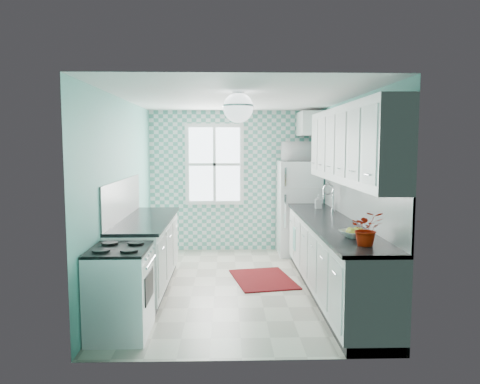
{
  "coord_description": "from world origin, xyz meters",
  "views": [
    {
      "loc": [
        -0.13,
        -6.16,
        1.91
      ],
      "look_at": [
        0.05,
        0.25,
        1.25
      ],
      "focal_mm": 35.0,
      "sensor_mm": 36.0,
      "label": 1
    }
  ],
  "objects_px": {
    "ceiling_light": "(238,107)",
    "fruit_bowl": "(355,234)",
    "potted_plant": "(367,228)",
    "microwave": "(300,151)",
    "sink": "(320,213)",
    "stove": "(120,290)",
    "fridge": "(299,208)"
  },
  "relations": [
    {
      "from": "microwave",
      "to": "stove",
      "type": "bearing_deg",
      "value": 55.53
    },
    {
      "from": "stove",
      "to": "potted_plant",
      "type": "distance_m",
      "value": 2.5
    },
    {
      "from": "potted_plant",
      "to": "sink",
      "type": "bearing_deg",
      "value": 89.9
    },
    {
      "from": "fruit_bowl",
      "to": "sink",
      "type": "bearing_deg",
      "value": 89.88
    },
    {
      "from": "microwave",
      "to": "sink",
      "type": "bearing_deg",
      "value": 93.76
    },
    {
      "from": "fridge",
      "to": "potted_plant",
      "type": "height_order",
      "value": "fridge"
    },
    {
      "from": "ceiling_light",
      "to": "stove",
      "type": "xyz_separation_m",
      "value": [
        -1.2,
        -0.79,
        -1.87
      ]
    },
    {
      "from": "potted_plant",
      "to": "microwave",
      "type": "height_order",
      "value": "microwave"
    },
    {
      "from": "sink",
      "to": "fruit_bowl",
      "type": "xyz_separation_m",
      "value": [
        -0.0,
        -1.83,
        0.05
      ]
    },
    {
      "from": "ceiling_light",
      "to": "stove",
      "type": "distance_m",
      "value": 2.35
    },
    {
      "from": "stove",
      "to": "sink",
      "type": "bearing_deg",
      "value": 39.64
    },
    {
      "from": "potted_plant",
      "to": "fruit_bowl",
      "type": "bearing_deg",
      "value": 90.0
    },
    {
      "from": "stove",
      "to": "fruit_bowl",
      "type": "bearing_deg",
      "value": 3.97
    },
    {
      "from": "sink",
      "to": "potted_plant",
      "type": "xyz_separation_m",
      "value": [
        -0.0,
        -2.23,
        0.18
      ]
    },
    {
      "from": "ceiling_light",
      "to": "fridge",
      "type": "bearing_deg",
      "value": 66.85
    },
    {
      "from": "ceiling_light",
      "to": "sink",
      "type": "xyz_separation_m",
      "value": [
        1.2,
        1.22,
        -1.39
      ]
    },
    {
      "from": "ceiling_light",
      "to": "potted_plant",
      "type": "relative_size",
      "value": 1.04
    },
    {
      "from": "sink",
      "to": "microwave",
      "type": "bearing_deg",
      "value": 97.07
    },
    {
      "from": "sink",
      "to": "fridge",
      "type": "bearing_deg",
      "value": 97.08
    },
    {
      "from": "potted_plant",
      "to": "microwave",
      "type": "bearing_deg",
      "value": 91.43
    },
    {
      "from": "stove",
      "to": "sink",
      "type": "height_order",
      "value": "sink"
    },
    {
      "from": "ceiling_light",
      "to": "microwave",
      "type": "bearing_deg",
      "value": 66.85
    },
    {
      "from": "potted_plant",
      "to": "microwave",
      "type": "relative_size",
      "value": 0.56
    },
    {
      "from": "ceiling_light",
      "to": "sink",
      "type": "height_order",
      "value": "ceiling_light"
    },
    {
      "from": "ceiling_light",
      "to": "stove",
      "type": "relative_size",
      "value": 0.4
    },
    {
      "from": "fruit_bowl",
      "to": "stove",
      "type": "bearing_deg",
      "value": -175.78
    },
    {
      "from": "fridge",
      "to": "stove",
      "type": "relative_size",
      "value": 1.87
    },
    {
      "from": "fridge",
      "to": "fruit_bowl",
      "type": "bearing_deg",
      "value": -89.86
    },
    {
      "from": "ceiling_light",
      "to": "fruit_bowl",
      "type": "bearing_deg",
      "value": -26.88
    },
    {
      "from": "fruit_bowl",
      "to": "microwave",
      "type": "distance_m",
      "value": 3.31
    },
    {
      "from": "fridge",
      "to": "microwave",
      "type": "distance_m",
      "value": 0.98
    },
    {
      "from": "fridge",
      "to": "fruit_bowl",
      "type": "distance_m",
      "value": 3.21
    }
  ]
}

